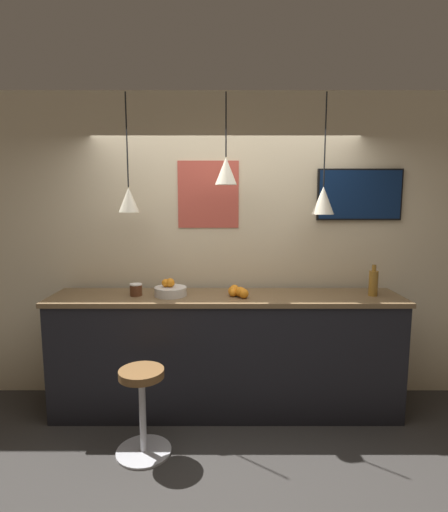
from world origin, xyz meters
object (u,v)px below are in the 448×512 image
object	(u,v)px
juice_bottle	(371,282)
mounted_tv	(357,195)
bar_stool	(140,401)
spread_jar	(134,290)
fruit_bowl	(168,290)

from	to	relation	value
juice_bottle	mounted_tv	distance (m)	0.85
bar_stool	juice_bottle	world-z (taller)	juice_bottle
spread_jar	mounted_tv	distance (m)	2.23
fruit_bowl	mounted_tv	distance (m)	1.96
fruit_bowl	bar_stool	bearing A→B (deg)	-102.98
bar_stool	fruit_bowl	bearing A→B (deg)	77.02
bar_stool	fruit_bowl	xyz separation A→B (m)	(0.14, 0.61, 0.71)
fruit_bowl	juice_bottle	distance (m)	1.78
fruit_bowl	mounted_tv	world-z (taller)	mounted_tv
bar_stool	juice_bottle	distance (m)	2.16
bar_stool	spread_jar	size ratio (longest dim) A/B	6.17
fruit_bowl	juice_bottle	xyz separation A→B (m)	(1.78, -0.00, 0.07)
bar_stool	fruit_bowl	distance (m)	0.95
bar_stool	mounted_tv	xyz separation A→B (m)	(1.88, 0.98, 1.54)
bar_stool	juice_bottle	size ratio (longest dim) A/B	2.42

